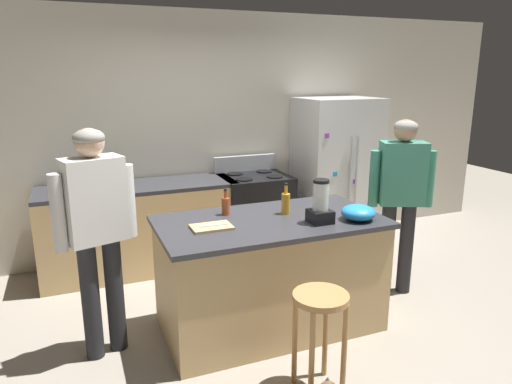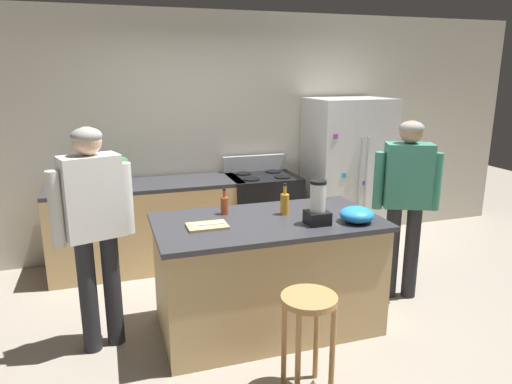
% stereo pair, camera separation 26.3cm
% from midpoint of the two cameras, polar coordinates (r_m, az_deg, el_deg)
% --- Properties ---
extents(ground_plane, '(14.00, 14.00, 0.00)m').
position_cam_midpoint_polar(ground_plane, '(4.06, 3.29, -15.88)').
color(ground_plane, '#9E9384').
extents(back_wall, '(8.00, 0.10, 2.70)m').
position_cam_midpoint_polar(back_wall, '(5.41, -4.03, 7.00)').
color(back_wall, beige).
rests_on(back_wall, ground_plane).
extents(kitchen_island, '(1.77, 0.96, 0.92)m').
position_cam_midpoint_polar(kitchen_island, '(3.85, 3.39, -9.92)').
color(kitchen_island, tan).
rests_on(kitchen_island, ground_plane).
extents(back_counter_run, '(2.00, 0.64, 0.92)m').
position_cam_midpoint_polar(back_counter_run, '(5.09, -11.54, -4.03)').
color(back_counter_run, tan).
rests_on(back_counter_run, ground_plane).
extents(refrigerator, '(0.90, 0.73, 1.76)m').
position_cam_midpoint_polar(refrigerator, '(5.65, 12.30, 2.17)').
color(refrigerator, silver).
rests_on(refrigerator, ground_plane).
extents(stove_range, '(0.76, 0.65, 1.10)m').
position_cam_midpoint_polar(stove_range, '(5.34, 2.20, -2.73)').
color(stove_range, black).
rests_on(stove_range, ground_plane).
extents(person_by_island_left, '(0.59, 0.33, 1.69)m').
position_cam_midpoint_polar(person_by_island_left, '(3.51, -17.14, -3.21)').
color(person_by_island_left, '#26262B').
rests_on(person_by_island_left, ground_plane).
extents(person_by_sink_right, '(0.58, 0.36, 1.65)m').
position_cam_midpoint_polar(person_by_sink_right, '(4.42, 19.49, -0.16)').
color(person_by_sink_right, '#26262B').
rests_on(person_by_sink_right, ground_plane).
extents(bar_stool, '(0.36, 0.36, 0.69)m').
position_cam_midpoint_polar(bar_stool, '(3.10, 8.93, -15.03)').
color(bar_stool, '#B7844C').
rests_on(bar_stool, ground_plane).
extents(potted_plant, '(0.20, 0.20, 0.30)m').
position_cam_midpoint_polar(potted_plant, '(4.91, -14.77, 2.78)').
color(potted_plant, silver).
rests_on(potted_plant, back_counter_run).
extents(blender_appliance, '(0.17, 0.17, 0.34)m').
position_cam_midpoint_polar(blender_appliance, '(3.58, 9.62, -1.70)').
color(blender_appliance, black).
rests_on(blender_appliance, kitchen_island).
extents(bottle_soda, '(0.07, 0.07, 0.26)m').
position_cam_midpoint_polar(bottle_soda, '(3.80, 5.50, -1.38)').
color(bottle_soda, orange).
rests_on(bottle_soda, kitchen_island).
extents(bottle_cooking_sauce, '(0.06, 0.06, 0.22)m').
position_cam_midpoint_polar(bottle_cooking_sauce, '(3.79, -1.89, -1.60)').
color(bottle_cooking_sauce, '#B24C26').
rests_on(bottle_cooking_sauce, kitchen_island).
extents(mixing_bowl, '(0.27, 0.27, 0.12)m').
position_cam_midpoint_polar(mixing_bowl, '(3.71, 14.20, -2.71)').
color(mixing_bowl, '#268CD8').
rests_on(mixing_bowl, kitchen_island).
extents(cutting_board, '(0.30, 0.20, 0.02)m').
position_cam_midpoint_polar(cutting_board, '(3.50, -3.82, -4.19)').
color(cutting_board, tan).
rests_on(cutting_board, kitchen_island).
extents(chef_knife, '(0.22, 0.03, 0.01)m').
position_cam_midpoint_polar(chef_knife, '(3.50, -3.50, -3.95)').
color(chef_knife, '#B7BABF').
rests_on(chef_knife, cutting_board).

